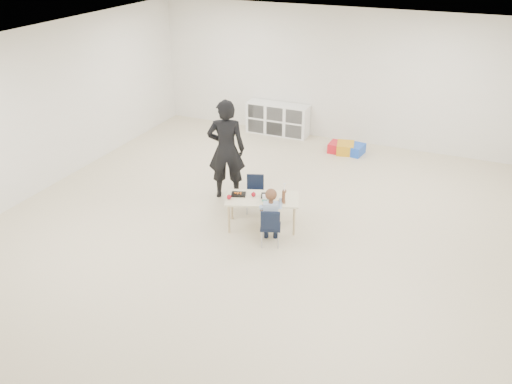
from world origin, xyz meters
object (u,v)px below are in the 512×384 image
at_px(child, 271,215).
at_px(adult, 226,150).
at_px(cubby_shelf, 278,119).
at_px(table, 262,212).
at_px(chair_near, 271,226).

distance_m(child, adult, 1.78).
xyz_separation_m(child, cubby_shelf, (-1.62, 4.41, -0.13)).
distance_m(cubby_shelf, adult, 3.30).
height_order(table, adult, adult).
height_order(cubby_shelf, adult, adult).
bearing_deg(cubby_shelf, table, -71.84).
bearing_deg(table, child, -73.24).
bearing_deg(table, cubby_shelf, 88.52).
bearing_deg(child, cubby_shelf, 90.50).
distance_m(table, chair_near, 0.52).
distance_m(chair_near, child, 0.18).
bearing_deg(adult, cubby_shelf, -105.71).
xyz_separation_m(table, cubby_shelf, (-1.31, 3.99, 0.09)).
xyz_separation_m(cubby_shelf, adult, (0.33, -3.25, 0.52)).
xyz_separation_m(chair_near, child, (-0.00, 0.00, 0.18)).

